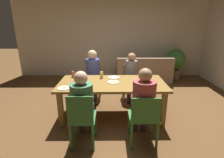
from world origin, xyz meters
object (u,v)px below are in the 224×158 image
object	(u,v)px
person_3	(131,73)
drinking_glass_0	(137,85)
plate_0	(82,84)
person_1	(93,72)
couch	(143,73)
chair_0	(144,117)
potted_plant	(175,61)
chair_2	(82,119)
drinking_glass_3	(102,75)
dining_table	(112,87)
drinking_glass_1	(77,79)
plate_2	(64,88)
plate_1	(113,82)
pizza_box_0	(145,82)
person_0	(143,99)
chair_1	(93,79)
chair_3	(130,79)
person_2	(83,101)
plate_3	(114,77)
drinking_glass_2	(73,74)

from	to	relation	value
person_3	drinking_glass_0	xyz separation A→B (m)	(-0.03, -1.18, 0.11)
plate_0	person_1	bearing A→B (deg)	82.85
couch	chair_0	bearing A→B (deg)	-100.23
potted_plant	drinking_glass_0	bearing A→B (deg)	-120.78
chair_2	drinking_glass_3	size ratio (longest dim) A/B	6.64
drinking_glass_0	drinking_glass_3	distance (m)	0.93
dining_table	drinking_glass_1	xyz separation A→B (m)	(-0.71, 0.04, 0.15)
plate_2	plate_1	bearing A→B (deg)	20.18
person_1	potted_plant	distance (m)	3.20
person_3	couch	distance (m)	1.60
person_1	plate_2	world-z (taller)	person_1
pizza_box_0	drinking_glass_0	world-z (taller)	drinking_glass_0
chair_0	person_0	size ratio (longest dim) A/B	0.69
chair_1	chair_3	distance (m)	0.95
chair_1	drinking_glass_1	bearing A→B (deg)	-104.82
person_1	plate_0	xyz separation A→B (m)	(-0.12, -0.93, 0.01)
person_3	person_2	bearing A→B (deg)	-119.89
person_3	plate_1	bearing A→B (deg)	-119.21
plate_1	drinking_glass_0	bearing A→B (deg)	-39.20
chair_1	chair_3	world-z (taller)	chair_1
chair_3	couch	size ratio (longest dim) A/B	0.49
person_2	potted_plant	size ratio (longest dim) A/B	1.17
chair_2	pizza_box_0	xyz separation A→B (m)	(1.12, 0.95, 0.26)
chair_3	person_1	bearing A→B (deg)	-170.37
person_3	chair_2	bearing A→B (deg)	-117.88
chair_3	pizza_box_0	xyz separation A→B (m)	(0.17, -0.99, 0.26)
chair_2	plate_0	xyz separation A→B (m)	(-0.12, 0.85, 0.26)
chair_1	chair_0	bearing A→B (deg)	-63.28
plate_0	potted_plant	bearing A→B (deg)	44.19
chair_2	plate_3	xyz separation A→B (m)	(0.51, 1.28, 0.26)
person_1	person_2	bearing A→B (deg)	-90.00
chair_0	chair_2	size ratio (longest dim) A/B	0.94
chair_0	drinking_glass_0	bearing A→B (deg)	93.39
pizza_box_0	person_3	bearing A→B (deg)	101.42
plate_1	drinking_glass_0	distance (m)	0.55
person_1	pizza_box_0	distance (m)	1.39
chair_2	plate_3	size ratio (longest dim) A/B	3.79
plate_1	drinking_glass_2	distance (m)	0.94
dining_table	chair_3	size ratio (longest dim) A/B	2.44
chair_1	plate_3	xyz separation A→B (m)	(0.51, -0.65, 0.25)
dining_table	chair_1	distance (m)	1.08
chair_2	plate_2	bearing A→B (deg)	122.93
dining_table	plate_1	distance (m)	0.10
chair_3	plate_0	size ratio (longest dim) A/B	3.52
plate_1	chair_0	bearing A→B (deg)	-63.44
person_0	person_1	distance (m)	1.86
drinking_glass_2	person_1	bearing A→B (deg)	50.10
chair_2	person_0	bearing A→B (deg)	10.52
chair_0	plate_0	distance (m)	1.36
plate_1	potted_plant	world-z (taller)	potted_plant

